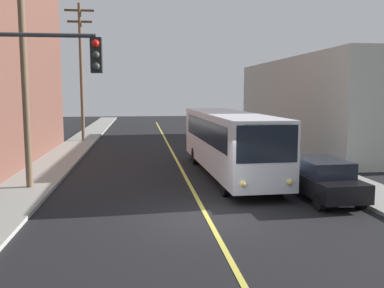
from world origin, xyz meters
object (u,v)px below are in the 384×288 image
at_px(parked_car_white, 275,155).
at_px(utility_pole_near, 23,42).
at_px(parked_car_black, 322,179).
at_px(utility_pole_mid, 81,67).
at_px(traffic_signal_left_corner, 27,90).
at_px(city_bus, 228,140).
at_px(fire_hydrant, 316,163).
at_px(parked_car_red, 236,139).

xyz_separation_m(parked_car_white, utility_pole_near, (-11.99, -3.07, 5.47)).
bearing_deg(parked_car_black, utility_pole_mid, 119.82).
bearing_deg(traffic_signal_left_corner, utility_pole_near, 105.12).
distance_m(city_bus, traffic_signal_left_corner, 11.46).
distance_m(parked_car_white, fire_hydrant, 2.22).
relative_size(parked_car_white, parked_car_red, 1.00).
height_order(parked_car_red, utility_pole_mid, utility_pole_mid).
bearing_deg(parked_car_red, fire_hydrant, -76.57).
bearing_deg(parked_car_black, traffic_signal_left_corner, -163.97).
xyz_separation_m(city_bus, fire_hydrant, (4.65, -0.26, -1.23)).
xyz_separation_m(utility_pole_near, fire_hydrant, (13.88, 1.95, -5.73)).
bearing_deg(utility_pole_near, fire_hydrant, 8.00).
height_order(parked_car_white, utility_pole_near, utility_pole_near).
relative_size(parked_car_black, fire_hydrant, 5.31).
xyz_separation_m(parked_car_white, parked_car_red, (-0.27, 7.93, 0.00)).
bearing_deg(utility_pole_near, parked_car_red, 43.19).
height_order(utility_pole_near, traffic_signal_left_corner, utility_pole_near).
bearing_deg(parked_car_red, parked_car_white, -88.08).
xyz_separation_m(traffic_signal_left_corner, fire_hydrant, (12.26, 7.94, -3.72)).
relative_size(parked_car_white, fire_hydrant, 5.27).
xyz_separation_m(parked_car_black, traffic_signal_left_corner, (-10.29, -2.96, 3.46)).
bearing_deg(parked_car_white, parked_car_red, 91.92).
xyz_separation_m(parked_car_black, utility_pole_mid, (-11.94, 20.83, 5.51)).
distance_m(city_bus, utility_pole_near, 10.50).
distance_m(parked_car_red, fire_hydrant, 9.31).
bearing_deg(utility_pole_near, parked_car_white, 14.38).
relative_size(city_bus, parked_car_red, 2.76).
distance_m(city_bus, utility_pole_mid, 18.69).
bearing_deg(parked_car_red, utility_pole_mid, 149.95).
height_order(utility_pole_near, utility_pole_mid, utility_pole_mid).
relative_size(city_bus, parked_car_white, 2.76).
relative_size(parked_car_white, utility_pole_near, 0.39).
distance_m(parked_car_red, utility_pole_mid, 14.65).
bearing_deg(traffic_signal_left_corner, city_bus, 47.14).
xyz_separation_m(parked_car_red, traffic_signal_left_corner, (-10.10, -16.99, 3.46)).
bearing_deg(parked_car_white, utility_pole_near, -165.62).
xyz_separation_m(city_bus, parked_car_red, (2.49, 8.79, -0.98)).
distance_m(parked_car_black, traffic_signal_left_corner, 11.25).
bearing_deg(parked_car_black, city_bus, 117.04).
xyz_separation_m(parked_car_red, utility_pole_near, (-11.72, -11.00, 5.47)).
relative_size(parked_car_black, parked_car_white, 1.01).
distance_m(parked_car_red, traffic_signal_left_corner, 20.07).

